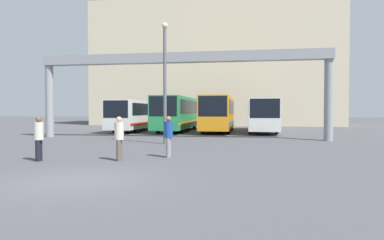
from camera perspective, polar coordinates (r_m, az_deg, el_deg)
name	(u,v)px	position (r m, az deg, el deg)	size (l,w,h in m)	color
ground_plane	(77,181)	(10.66, -18.65, -9.59)	(200.00, 200.00, 0.00)	#47474C
building_backdrop	(215,66)	(51.57, 3.87, 8.94)	(34.41, 12.00, 17.29)	beige
overhead_gantry	(180,69)	(25.01, -2.08, 8.56)	(21.16, 0.80, 6.21)	gray
bus_slot_0	(136,114)	(34.84, -9.25, 1.06)	(2.44, 10.98, 3.01)	silver
bus_slot_1	(178,112)	(34.34, -2.37, 1.39)	(2.61, 12.21, 3.34)	#268C4C
bus_slot_2	(218,112)	(32.92, 4.40, 1.36)	(2.59, 10.56, 3.34)	orange
bus_slot_3	(262,113)	(33.67, 11.55, 1.11)	(2.58, 12.25, 3.09)	silver
pedestrian_mid_right	(39,137)	(15.21, -24.19, -2.66)	(0.38, 0.38, 1.81)	black
pedestrian_mid_left	(169,136)	(14.96, -3.93, -2.61)	(0.37, 0.37, 1.80)	gray
pedestrian_far_center	(119,137)	(14.27, -12.05, -2.84)	(0.38, 0.38, 1.81)	brown
lamp_post	(165,78)	(21.05, -4.55, 7.05)	(0.36, 0.36, 7.40)	#595B60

